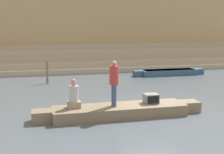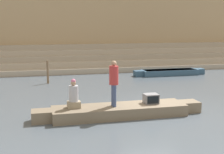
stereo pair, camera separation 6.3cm
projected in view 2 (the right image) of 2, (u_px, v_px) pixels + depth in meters
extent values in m
plane|color=#4C5660|center=(153.00, 110.00, 12.68)|extent=(120.00, 120.00, 0.00)
cube|color=tan|center=(97.00, 68.00, 23.90)|extent=(36.00, 3.65, 0.38)
cube|color=#B2A28D|center=(96.00, 62.00, 24.18)|extent=(36.00, 2.92, 0.38)
cube|color=tan|center=(95.00, 57.00, 24.47)|extent=(36.00, 2.19, 0.38)
cube|color=#B2A28D|center=(95.00, 52.00, 24.76)|extent=(36.00, 1.46, 0.38)
cube|color=tan|center=(94.00, 46.00, 25.04)|extent=(36.00, 0.73, 0.38)
cube|color=tan|center=(91.00, 17.00, 25.58)|extent=(34.20, 1.20, 8.10)
cube|color=brown|center=(93.00, 63.00, 25.61)|extent=(34.20, 0.12, 0.60)
cube|color=#756651|center=(120.00, 111.00, 11.81)|extent=(5.07, 1.26, 0.42)
cube|color=#2D2D2D|center=(120.00, 106.00, 11.78)|extent=(4.67, 1.16, 0.05)
cube|color=#756651|center=(189.00, 106.00, 12.49)|extent=(0.71, 0.69, 0.42)
cube|color=#756651|center=(42.00, 116.00, 11.12)|extent=(0.71, 0.69, 0.42)
cylinder|color=olive|center=(96.00, 105.00, 12.31)|extent=(2.73, 0.04, 0.04)
cylinder|color=#3D4C75|center=(113.00, 95.00, 11.70)|extent=(0.14, 0.14, 0.83)
cylinder|color=#3D4C75|center=(114.00, 96.00, 11.53)|extent=(0.14, 0.14, 0.83)
cylinder|color=#B23333|center=(114.00, 75.00, 11.49)|extent=(0.34, 0.34, 0.69)
sphere|color=tan|center=(114.00, 63.00, 11.42)|extent=(0.20, 0.20, 0.20)
cube|color=gray|center=(74.00, 105.00, 11.44)|extent=(0.48, 0.37, 0.24)
cylinder|color=#B2B2BC|center=(74.00, 94.00, 11.37)|extent=(0.34, 0.34, 0.59)
sphere|color=tan|center=(73.00, 83.00, 11.30)|extent=(0.20, 0.20, 0.20)
sphere|color=pink|center=(73.00, 81.00, 11.29)|extent=(0.17, 0.17, 0.17)
cube|color=slate|center=(151.00, 99.00, 12.10)|extent=(0.54, 0.46, 0.37)
cube|color=black|center=(153.00, 100.00, 11.87)|extent=(0.46, 0.02, 0.29)
cube|color=#33516B|center=(170.00, 72.00, 21.52)|extent=(3.97, 1.07, 0.39)
cube|color=#993328|center=(170.00, 70.00, 21.49)|extent=(3.65, 0.97, 0.05)
cube|color=#33516B|center=(199.00, 71.00, 22.05)|extent=(0.56, 0.59, 0.39)
cube|color=#33516B|center=(138.00, 74.00, 20.98)|extent=(0.56, 0.59, 0.39)
cylinder|color=brown|center=(48.00, 72.00, 18.38)|extent=(0.13, 0.13, 1.36)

